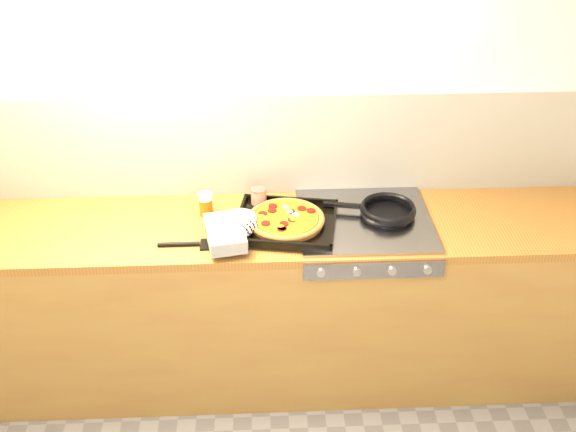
{
  "coord_description": "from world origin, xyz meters",
  "views": [
    {
      "loc": [
        -0.02,
        -1.47,
        2.54
      ],
      "look_at": [
        0.1,
        1.08,
        0.95
      ],
      "focal_mm": 42.0,
      "sensor_mm": 36.0,
      "label": 1
    }
  ],
  "objects_px": {
    "frying_pan": "(387,210)",
    "pizza_on_tray": "(269,223)",
    "tomato_can": "(259,198)",
    "juice_glass": "(206,204)"
  },
  "relations": [
    {
      "from": "frying_pan",
      "to": "pizza_on_tray",
      "type": "bearing_deg",
      "value": -170.1
    },
    {
      "from": "tomato_can",
      "to": "juice_glass",
      "type": "relative_size",
      "value": 0.95
    },
    {
      "from": "pizza_on_tray",
      "to": "frying_pan",
      "type": "height_order",
      "value": "pizza_on_tray"
    },
    {
      "from": "pizza_on_tray",
      "to": "frying_pan",
      "type": "xyz_separation_m",
      "value": [
        0.54,
        0.09,
        -0.01
      ]
    },
    {
      "from": "juice_glass",
      "to": "frying_pan",
      "type": "bearing_deg",
      "value": -4.43
    },
    {
      "from": "frying_pan",
      "to": "tomato_can",
      "type": "distance_m",
      "value": 0.59
    },
    {
      "from": "tomato_can",
      "to": "juice_glass",
      "type": "distance_m",
      "value": 0.25
    },
    {
      "from": "frying_pan",
      "to": "tomato_can",
      "type": "bearing_deg",
      "value": 169.12
    },
    {
      "from": "pizza_on_tray",
      "to": "tomato_can",
      "type": "relative_size",
      "value": 5.93
    },
    {
      "from": "frying_pan",
      "to": "juice_glass",
      "type": "bearing_deg",
      "value": 175.57
    }
  ]
}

